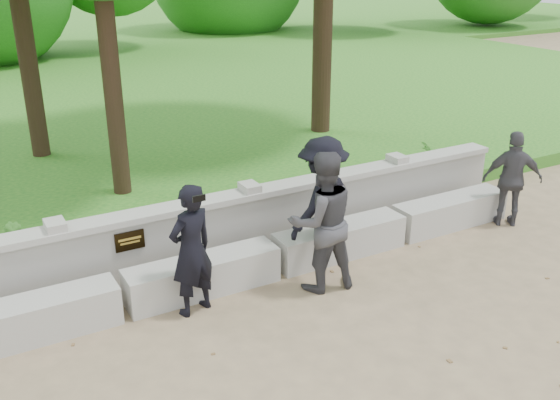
% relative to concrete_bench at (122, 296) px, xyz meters
% --- Properties ---
extents(concrete_bench, '(11.90, 0.45, 0.45)m').
position_rel_concrete_bench_xyz_m(concrete_bench, '(0.00, 0.00, 0.00)').
color(concrete_bench, '#A7A49D').
rests_on(concrete_bench, ground).
extents(parapet_wall, '(12.50, 0.35, 0.90)m').
position_rel_concrete_bench_xyz_m(parapet_wall, '(0.00, 0.70, 0.24)').
color(parapet_wall, '#9D9B94').
rests_on(parapet_wall, ground).
extents(man_main, '(0.65, 0.60, 1.56)m').
position_rel_concrete_bench_xyz_m(man_main, '(0.74, -0.35, 0.56)').
color(man_main, black).
rests_on(man_main, ground).
extents(visitor_left, '(0.93, 0.77, 1.75)m').
position_rel_concrete_bench_xyz_m(visitor_left, '(2.31, -0.58, 0.65)').
color(visitor_left, '#3B3A3F').
rests_on(visitor_left, ground).
extents(visitor_mid, '(1.29, 1.02, 1.75)m').
position_rel_concrete_bench_xyz_m(visitor_mid, '(2.63, -0.10, 0.65)').
color(visitor_mid, black).
rests_on(visitor_mid, ground).
extents(visitor_right, '(0.90, 0.79, 1.46)m').
position_rel_concrete_bench_xyz_m(visitor_right, '(5.80, -0.39, 0.50)').
color(visitor_right, '#403F44').
rests_on(visitor_right, ground).
extents(shrub_b, '(0.35, 0.37, 0.52)m').
position_rel_concrete_bench_xyz_m(shrub_b, '(-0.91, 1.40, 0.29)').
color(shrub_b, '#448A2F').
rests_on(shrub_b, lawn).
extents(shrub_c, '(0.65, 0.66, 0.56)m').
position_rel_concrete_bench_xyz_m(shrub_c, '(5.91, 1.40, 0.31)').
color(shrub_c, '#448A2F').
rests_on(shrub_c, lawn).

